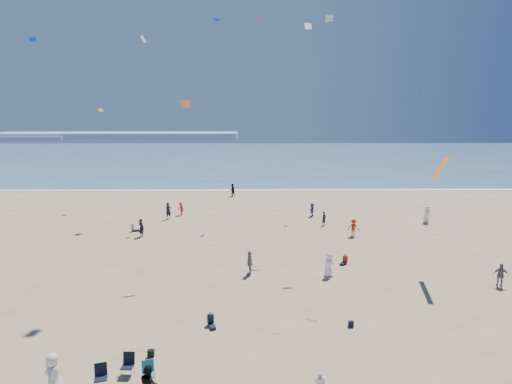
{
  "coord_description": "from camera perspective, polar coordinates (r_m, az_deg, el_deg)",
  "views": [
    {
      "loc": [
        1.75,
        -15.24,
        11.56
      ],
      "look_at": [
        2.0,
        8.0,
        7.01
      ],
      "focal_mm": 28.0,
      "sensor_mm": 36.0,
      "label": 1
    }
  ],
  "objects": [
    {
      "name": "surf_line",
      "position": [
        61.36,
        -2.24,
        0.26
      ],
      "size": [
        220.0,
        1.2,
        0.08
      ],
      "primitive_type": "cube",
      "color": "white",
      "rests_on": "ground"
    },
    {
      "name": "seated_group",
      "position": [
        25.07,
        -0.7,
        -15.3
      ],
      "size": [
        20.19,
        30.63,
        0.84
      ],
      "color": "white",
      "rests_on": "ground"
    },
    {
      "name": "black_backpack",
      "position": [
        21.4,
        -14.79,
        -21.41
      ],
      "size": [
        0.3,
        0.22,
        0.38
      ],
      "primitive_type": "cube",
      "color": "black",
      "rests_on": "ground"
    },
    {
      "name": "headland_near",
      "position": [
        207.25,
        -30.25,
        6.67
      ],
      "size": [
        40.0,
        14.0,
        2.0
      ],
      "primitive_type": "cube",
      "color": "#7A8EA8",
      "rests_on": "ground"
    },
    {
      "name": "ocean",
      "position": [
        110.86,
        -1.53,
        5.11
      ],
      "size": [
        220.0,
        100.0,
        0.06
      ],
      "primitive_type": "cube",
      "color": "#476B84",
      "rests_on": "ground"
    },
    {
      "name": "navy_bag",
      "position": [
        23.78,
        13.41,
        -17.85
      ],
      "size": [
        0.28,
        0.18,
        0.34
      ],
      "primitive_type": "cube",
      "color": "black",
      "rests_on": "ground"
    },
    {
      "name": "headland_far",
      "position": [
        195.51,
        -19.21,
        7.56
      ],
      "size": [
        110.0,
        20.0,
        3.2
      ],
      "primitive_type": "cube",
      "color": "#7A8EA8",
      "rests_on": "ground"
    },
    {
      "name": "standing_flyers",
      "position": [
        33.2,
        3.77,
        -7.74
      ],
      "size": [
        30.28,
        46.44,
        1.88
      ],
      "color": "black",
      "rests_on": "ground"
    },
    {
      "name": "chair_cluster",
      "position": [
        19.92,
        -18.12,
        -23.24
      ],
      "size": [
        2.75,
        1.48,
        1.0
      ],
      "color": "black",
      "rests_on": "ground"
    },
    {
      "name": "kites_aloft",
      "position": [
        30.11,
        13.22,
        17.32
      ],
      "size": [
        45.9,
        38.5,
        28.41
      ],
      "color": "#53279E",
      "rests_on": "ground"
    }
  ]
}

